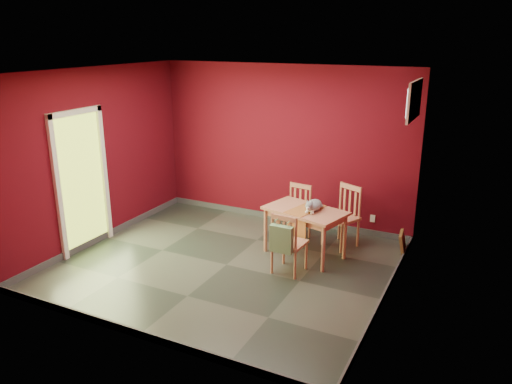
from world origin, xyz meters
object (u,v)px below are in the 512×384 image
at_px(chair_near, 288,242).
at_px(cat, 314,203).
at_px(dining_table, 305,215).
at_px(picture_frame, 403,244).
at_px(tote_bag, 281,239).
at_px(chair_far_left, 296,212).
at_px(chair_far_right, 343,215).

relative_size(chair_near, cat, 2.05).
bearing_deg(dining_table, picture_frame, 25.86).
relative_size(dining_table, cat, 2.99).
bearing_deg(tote_bag, cat, 81.62).
distance_m(chair_far_left, chair_far_right, 0.75).
relative_size(chair_far_right, cat, 2.23).
xyz_separation_m(dining_table, chair_far_right, (0.40, 0.60, -0.14)).
xyz_separation_m(chair_far_left, picture_frame, (1.67, 0.09, -0.27)).
distance_m(chair_near, picture_frame, 1.85).
bearing_deg(chair_far_right, chair_far_left, -175.60).
height_order(chair_far_right, picture_frame, chair_far_right).
height_order(chair_near, cat, cat).
bearing_deg(chair_far_left, cat, -47.96).
relative_size(cat, picture_frame, 1.17).
distance_m(dining_table, chair_far_left, 0.68).
bearing_deg(dining_table, cat, 8.48).
distance_m(dining_table, tote_bag, 0.85).
distance_m(tote_bag, cat, 0.91).
bearing_deg(cat, dining_table, -172.72).
bearing_deg(tote_bag, dining_table, 89.52).
height_order(cat, picture_frame, cat).
bearing_deg(tote_bag, chair_near, 87.45).
bearing_deg(cat, tote_bag, -99.58).
height_order(tote_bag, picture_frame, tote_bag).
bearing_deg(tote_bag, picture_frame, 48.35).
height_order(chair_far_right, tote_bag, chair_far_right).
height_order(chair_near, picture_frame, chair_near).
relative_size(dining_table, picture_frame, 3.51).
distance_m(cat, picture_frame, 1.49).
height_order(chair_near, tote_bag, chair_near).
distance_m(chair_far_left, tote_bag, 1.44).
bearing_deg(tote_bag, chair_far_right, 74.48).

